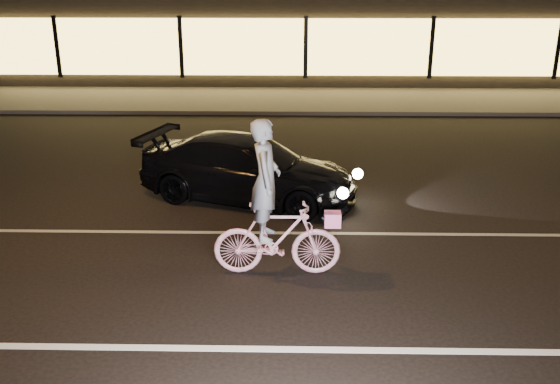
{
  "coord_description": "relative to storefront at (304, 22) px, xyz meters",
  "views": [
    {
      "loc": [
        -0.47,
        -7.98,
        4.43
      ],
      "look_at": [
        -0.64,
        0.6,
        1.28
      ],
      "focal_mm": 40.0,
      "sensor_mm": 36.0,
      "label": 1
    }
  ],
  "objects": [
    {
      "name": "cyclist",
      "position": [
        -0.73,
        -18.47,
        -1.29
      ],
      "size": [
        1.91,
        0.66,
        2.4
      ],
      "rotation": [
        0.0,
        0.0,
        1.57
      ],
      "color": "#DB3E75",
      "rests_on": "ground"
    },
    {
      "name": "storefront",
      "position": [
        0.0,
        0.0,
        0.0
      ],
      "size": [
        25.4,
        8.42,
        4.2
      ],
      "color": "black",
      "rests_on": "ground"
    },
    {
      "name": "ground",
      "position": [
        0.0,
        -18.97,
        -2.15
      ],
      "size": [
        90.0,
        90.0,
        0.0
      ],
      "primitive_type": "plane",
      "color": "black",
      "rests_on": "ground"
    },
    {
      "name": "sedan",
      "position": [
        -1.33,
        -15.28,
        -1.52
      ],
      "size": [
        4.69,
        3.07,
        1.26
      ],
      "rotation": [
        0.0,
        0.0,
        1.24
      ],
      "color": "black",
      "rests_on": "ground"
    },
    {
      "name": "lane_stripe_far",
      "position": [
        0.0,
        -16.97,
        -2.14
      ],
      "size": [
        60.0,
        0.1,
        0.01
      ],
      "primitive_type": "cube",
      "color": "gray",
      "rests_on": "ground"
    },
    {
      "name": "sidewalk",
      "position": [
        0.0,
        -5.97,
        -2.09
      ],
      "size": [
        30.0,
        4.0,
        0.12
      ],
      "primitive_type": "cube",
      "color": "#383533",
      "rests_on": "ground"
    },
    {
      "name": "lane_stripe_near",
      "position": [
        0.0,
        -20.47,
        -2.14
      ],
      "size": [
        60.0,
        0.12,
        0.01
      ],
      "primitive_type": "cube",
      "color": "silver",
      "rests_on": "ground"
    }
  ]
}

